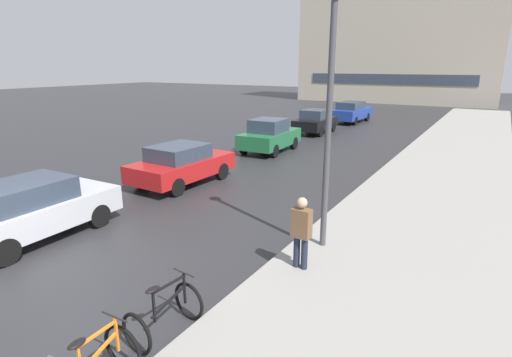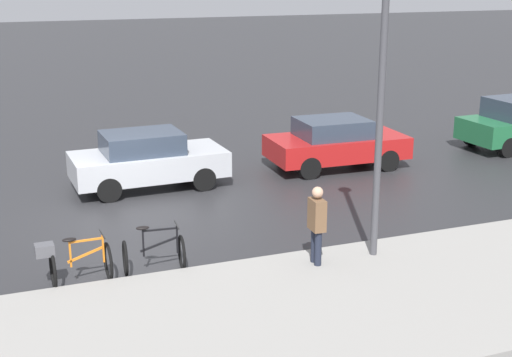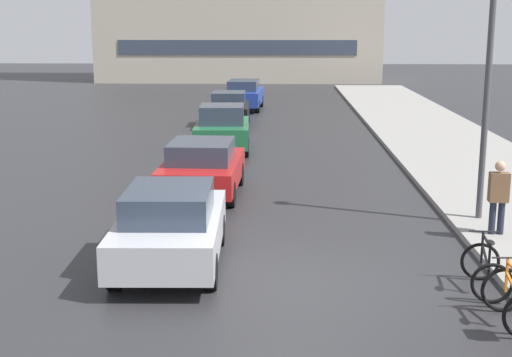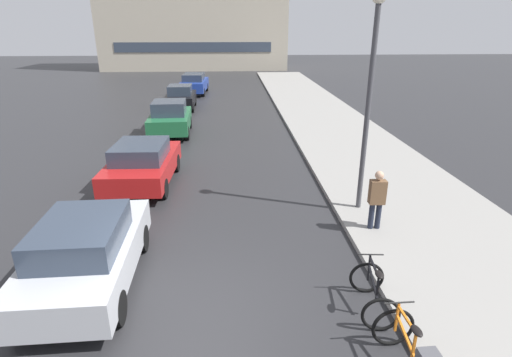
{
  "view_description": "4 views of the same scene",
  "coord_description": "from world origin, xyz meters",
  "views": [
    {
      "loc": [
        7.48,
        -4.31,
        4.33
      ],
      "look_at": [
        1.95,
        4.83,
        1.26
      ],
      "focal_mm": 28.0,
      "sensor_mm": 36.0,
      "label": 1
    },
    {
      "loc": [
        16.02,
        -2.99,
        5.71
      ],
      "look_at": [
        1.12,
        2.72,
        1.01
      ],
      "focal_mm": 50.0,
      "sensor_mm": 36.0,
      "label": 2
    },
    {
      "loc": [
        -0.27,
        -11.95,
        4.52
      ],
      "look_at": [
        -0.77,
        2.23,
        1.42
      ],
      "focal_mm": 50.0,
      "sensor_mm": 36.0,
      "label": 3
    },
    {
      "loc": [
        0.68,
        -6.31,
        5.09
      ],
      "look_at": [
        1.34,
        4.53,
        0.91
      ],
      "focal_mm": 28.0,
      "sensor_mm": 36.0,
      "label": 4
    }
  ],
  "objects": [
    {
      "name": "ground_plane",
      "position": [
        0.0,
        0.0,
        0.0
      ],
      "size": [
        140.0,
        140.0,
        0.0
      ],
      "primitive_type": "plane",
      "color": "#28282B"
    },
    {
      "name": "sidewalk_kerb",
      "position": [
        6.0,
        10.0,
        0.07
      ],
      "size": [
        4.8,
        60.0,
        0.14
      ],
      "primitive_type": "cube",
      "color": "gray",
      "rests_on": "ground"
    },
    {
      "name": "bicycle_second",
      "position": [
        3.26,
        -0.24,
        0.39
      ],
      "size": [
        0.8,
        1.22,
        0.97
      ],
      "color": "black",
      "rests_on": "ground"
    },
    {
      "name": "car_silver",
      "position": [
        -2.34,
        0.9,
        0.79
      ],
      "size": [
        1.99,
        4.15,
        1.54
      ],
      "color": "#B2B5BA",
      "rests_on": "ground"
    },
    {
      "name": "car_red",
      "position": [
        -2.36,
        6.59,
        0.76
      ],
      "size": [
        2.07,
        4.09,
        1.49
      ],
      "color": "#AD1919",
      "rests_on": "ground"
    },
    {
      "name": "car_green",
      "position": [
        -2.37,
        13.31,
        0.82
      ],
      "size": [
        2.04,
        3.86,
        1.68
      ],
      "color": "#1E6038",
      "rests_on": "ground"
    },
    {
      "name": "car_black",
      "position": [
        -2.6,
        19.79,
        0.77
      ],
      "size": [
        1.82,
        3.76,
        1.54
      ],
      "color": "black",
      "rests_on": "ground"
    },
    {
      "name": "car_blue",
      "position": [
        -2.26,
        25.97,
        0.82
      ],
      "size": [
        2.03,
        4.46,
        1.58
      ],
      "color": "navy",
      "rests_on": "ground"
    },
    {
      "name": "pedestrian",
      "position": [
        4.31,
        2.76,
        0.97
      ],
      "size": [
        0.41,
        0.25,
        1.72
      ],
      "color": "#1E2333",
      "rests_on": "ground"
    },
    {
      "name": "streetlamp",
      "position": [
        4.3,
        4.06,
        3.66
      ],
      "size": [
        0.36,
        0.36,
        5.92
      ],
      "color": "#424247",
      "rests_on": "ground"
    }
  ]
}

